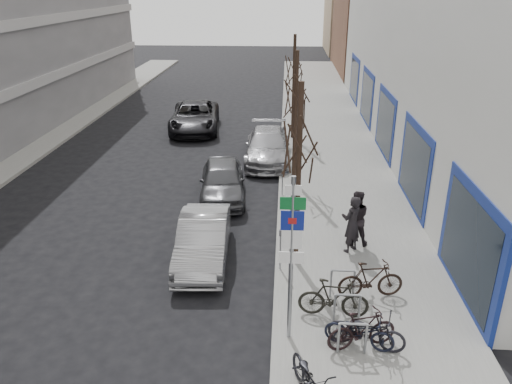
# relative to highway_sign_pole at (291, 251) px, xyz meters

# --- Properties ---
(ground) EXTENTS (120.00, 120.00, 0.00)m
(ground) POSITION_rel_highway_sign_pole_xyz_m (-2.40, 0.01, -2.46)
(ground) COLOR black
(ground) RESTS_ON ground
(sidewalk_east) EXTENTS (5.00, 70.00, 0.15)m
(sidewalk_east) POSITION_rel_highway_sign_pole_xyz_m (2.10, 10.01, -2.38)
(sidewalk_east) COLOR slate
(sidewalk_east) RESTS_ON ground
(brick_building_far) EXTENTS (12.00, 14.00, 8.00)m
(brick_building_far) POSITION_rel_highway_sign_pole_xyz_m (10.60, 40.01, 1.54)
(brick_building_far) COLOR brown
(brick_building_far) RESTS_ON ground
(tan_building_far) EXTENTS (13.00, 12.00, 9.00)m
(tan_building_far) POSITION_rel_highway_sign_pole_xyz_m (11.10, 55.01, 2.04)
(tan_building_far) COLOR #937A5B
(tan_building_far) RESTS_ON ground
(highway_sign_pole) EXTENTS (0.55, 0.10, 4.20)m
(highway_sign_pole) POSITION_rel_highway_sign_pole_xyz_m (0.00, 0.00, 0.00)
(highway_sign_pole) COLOR gray
(highway_sign_pole) RESTS_ON ground
(bike_rack) EXTENTS (0.66, 2.26, 0.83)m
(bike_rack) POSITION_rel_highway_sign_pole_xyz_m (1.40, 0.61, -1.80)
(bike_rack) COLOR gray
(bike_rack) RESTS_ON sidewalk_east
(tree_near) EXTENTS (1.80, 1.80, 5.50)m
(tree_near) POSITION_rel_highway_sign_pole_xyz_m (0.20, 3.51, 1.65)
(tree_near) COLOR black
(tree_near) RESTS_ON ground
(tree_mid) EXTENTS (1.80, 1.80, 5.50)m
(tree_mid) POSITION_rel_highway_sign_pole_xyz_m (0.20, 10.01, 1.65)
(tree_mid) COLOR black
(tree_mid) RESTS_ON ground
(tree_far) EXTENTS (1.80, 1.80, 5.50)m
(tree_far) POSITION_rel_highway_sign_pole_xyz_m (0.20, 16.51, 1.65)
(tree_far) COLOR black
(tree_far) RESTS_ON ground
(meter_front) EXTENTS (0.10, 0.08, 1.27)m
(meter_front) POSITION_rel_highway_sign_pole_xyz_m (-0.25, 3.01, -1.54)
(meter_front) COLOR gray
(meter_front) RESTS_ON sidewalk_east
(meter_mid) EXTENTS (0.10, 0.08, 1.27)m
(meter_mid) POSITION_rel_highway_sign_pole_xyz_m (-0.25, 8.51, -1.54)
(meter_mid) COLOR gray
(meter_mid) RESTS_ON sidewalk_east
(meter_back) EXTENTS (0.10, 0.08, 1.27)m
(meter_back) POSITION_rel_highway_sign_pole_xyz_m (-0.25, 14.01, -1.54)
(meter_back) COLOR gray
(meter_back) RESTS_ON sidewalk_east
(bike_near_left) EXTENTS (1.12, 1.85, 1.08)m
(bike_near_left) POSITION_rel_highway_sign_pole_xyz_m (0.41, -1.89, -1.77)
(bike_near_left) COLOR black
(bike_near_left) RESTS_ON sidewalk_east
(bike_near_right) EXTENTS (1.74, 0.96, 1.01)m
(bike_near_right) POSITION_rel_highway_sign_pole_xyz_m (1.64, -0.28, -1.80)
(bike_near_right) COLOR black
(bike_near_right) RESTS_ON sidewalk_east
(bike_mid_curb) EXTENTS (1.67, 0.89, 0.97)m
(bike_mid_curb) POSITION_rel_highway_sign_pole_xyz_m (1.59, -0.25, -1.82)
(bike_mid_curb) COLOR black
(bike_mid_curb) RESTS_ON sidewalk_east
(bike_mid_inner) EXTENTS (1.80, 0.66, 1.07)m
(bike_mid_inner) POSITION_rel_highway_sign_pole_xyz_m (1.09, 0.86, -1.77)
(bike_mid_inner) COLOR black
(bike_mid_inner) RESTS_ON sidewalk_east
(bike_far_curb) EXTENTS (1.84, 0.96, 1.08)m
(bike_far_curb) POSITION_rel_highway_sign_pole_xyz_m (1.75, -0.25, -1.77)
(bike_far_curb) COLOR black
(bike_far_curb) RESTS_ON sidewalk_east
(bike_far_inner) EXTENTS (1.83, 0.78, 1.07)m
(bike_far_inner) POSITION_rel_highway_sign_pole_xyz_m (2.14, 1.75, -1.77)
(bike_far_inner) COLOR black
(bike_far_inner) RESTS_ON sidewalk_east
(parked_car_front) EXTENTS (1.70, 4.24, 1.37)m
(parked_car_front) POSITION_rel_highway_sign_pole_xyz_m (-2.60, 3.66, -1.77)
(parked_car_front) COLOR #9A9A9E
(parked_car_front) RESTS_ON ground
(parked_car_mid) EXTENTS (2.19, 4.42, 1.45)m
(parked_car_mid) POSITION_rel_highway_sign_pole_xyz_m (-2.60, 8.48, -1.73)
(parked_car_mid) COLOR #45464A
(parked_car_mid) RESTS_ON ground
(parked_car_back) EXTENTS (2.13, 5.09, 1.47)m
(parked_car_back) POSITION_rel_highway_sign_pole_xyz_m (-1.00, 12.97, -1.72)
(parked_car_back) COLOR #9B9B9F
(parked_car_back) RESTS_ON ground
(lane_car) EXTENTS (3.19, 5.93, 1.58)m
(lane_car) POSITION_rel_highway_sign_pole_xyz_m (-5.37, 18.15, -1.67)
(lane_car) COLOR black
(lane_car) RESTS_ON ground
(pedestrian_near) EXTENTS (0.78, 0.78, 1.83)m
(pedestrian_near) POSITION_rel_highway_sign_pole_xyz_m (1.91, 4.22, -1.40)
(pedestrian_near) COLOR black
(pedestrian_near) RESTS_ON sidewalk_east
(pedestrian_far) EXTENTS (0.69, 0.47, 1.85)m
(pedestrian_far) POSITION_rel_highway_sign_pole_xyz_m (2.07, 4.67, -1.38)
(pedestrian_far) COLOR black
(pedestrian_far) RESTS_ON sidewalk_east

